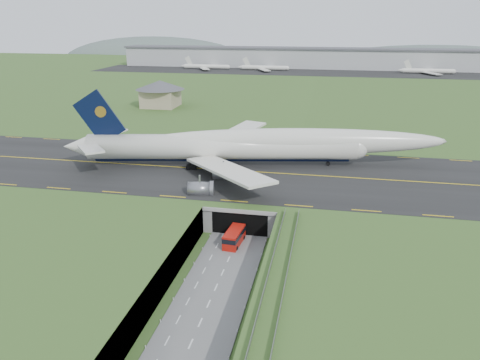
# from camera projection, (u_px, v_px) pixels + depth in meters

# --- Properties ---
(ground) EXTENTS (900.00, 900.00, 0.00)m
(ground) POSITION_uv_depth(u_px,v_px,m) (232.00, 253.00, 92.31)
(ground) COLOR #3A5A24
(ground) RESTS_ON ground
(airfield_deck) EXTENTS (800.00, 800.00, 6.00)m
(airfield_deck) POSITION_uv_depth(u_px,v_px,m) (232.00, 239.00, 91.32)
(airfield_deck) COLOR gray
(airfield_deck) RESTS_ON ground
(trench_road) EXTENTS (12.00, 75.00, 0.20)m
(trench_road) POSITION_uv_depth(u_px,v_px,m) (223.00, 272.00, 85.33)
(trench_road) COLOR slate
(trench_road) RESTS_ON ground
(taxiway) EXTENTS (800.00, 44.00, 0.18)m
(taxiway) POSITION_uv_depth(u_px,v_px,m) (258.00, 172.00, 120.88)
(taxiway) COLOR black
(taxiway) RESTS_ON airfield_deck
(tunnel_portal) EXTENTS (17.00, 22.30, 6.00)m
(tunnel_portal) POSITION_uv_depth(u_px,v_px,m) (247.00, 206.00, 106.70)
(tunnel_portal) COLOR gray
(tunnel_portal) RESTS_ON ground
(guideway) EXTENTS (3.00, 53.00, 7.05)m
(guideway) POSITION_uv_depth(u_px,v_px,m) (276.00, 287.00, 70.85)
(guideway) COLOR #A8A8A3
(guideway) RESTS_ON ground
(jumbo_jet) EXTENTS (101.29, 63.19, 21.27)m
(jumbo_jet) POSITION_uv_depth(u_px,v_px,m) (250.00, 146.00, 124.18)
(jumbo_jet) COLOR silver
(jumbo_jet) RESTS_ON ground
(shuttle_tram) EXTENTS (3.53, 7.77, 3.08)m
(shuttle_tram) POSITION_uv_depth(u_px,v_px,m) (234.00, 237.00, 95.16)
(shuttle_tram) COLOR #B1140B
(shuttle_tram) RESTS_ON ground
(service_building) EXTENTS (21.68, 21.68, 11.71)m
(service_building) POSITION_uv_depth(u_px,v_px,m) (160.00, 91.00, 207.20)
(service_building) COLOR tan
(service_building) RESTS_ON ground
(cargo_terminal) EXTENTS (320.00, 67.00, 15.60)m
(cargo_terminal) POSITION_uv_depth(u_px,v_px,m) (311.00, 58.00, 365.13)
(cargo_terminal) COLOR #B2B2B2
(cargo_terminal) RESTS_ON ground
(distant_hills) EXTENTS (700.00, 91.00, 60.00)m
(distant_hills) POSITION_uv_depth(u_px,v_px,m) (380.00, 67.00, 480.32)
(distant_hills) COLOR #566761
(distant_hills) RESTS_ON ground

